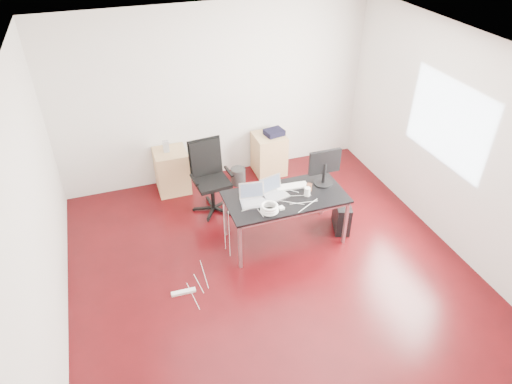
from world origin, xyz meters
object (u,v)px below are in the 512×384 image
object	(u,v)px
desk	(285,199)
filing_cabinet_right	(269,154)
filing_cabinet_left	(172,171)
pc_tower	(342,215)
office_chair	(210,174)

from	to	relation	value
desk	filing_cabinet_right	bearing A→B (deg)	76.33
filing_cabinet_left	pc_tower	world-z (taller)	filing_cabinet_left
filing_cabinet_right	pc_tower	world-z (taller)	filing_cabinet_right
office_chair	filing_cabinet_right	world-z (taller)	office_chair
desk	office_chair	distance (m)	1.32
desk	office_chair	xyz separation A→B (m)	(-0.77, 1.07, -0.07)
office_chair	pc_tower	world-z (taller)	office_chair
desk	filing_cabinet_left	distance (m)	2.15
office_chair	pc_tower	size ratio (longest dim) A/B	2.40
desk	pc_tower	size ratio (longest dim) A/B	3.56
pc_tower	office_chair	bearing A→B (deg)	165.40
desk	filing_cabinet_right	xyz separation A→B (m)	(0.42, 1.74, -0.33)
office_chair	filing_cabinet_left	size ratio (longest dim) A/B	1.54
filing_cabinet_right	filing_cabinet_left	bearing A→B (deg)	180.00
filing_cabinet_left	filing_cabinet_right	xyz separation A→B (m)	(1.65, 0.00, 0.00)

